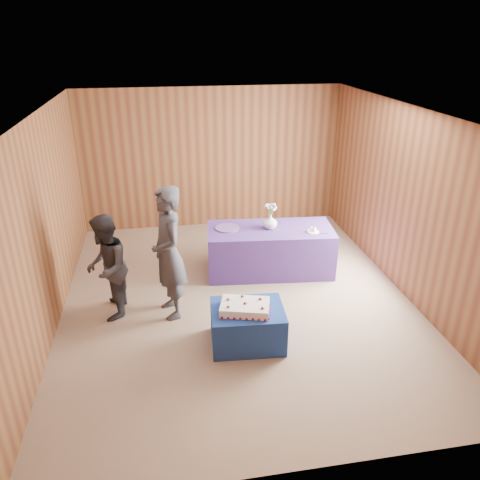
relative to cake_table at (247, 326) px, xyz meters
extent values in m
plane|color=#88725E|center=(0.04, 1.04, -0.25)|extent=(6.00, 6.00, 0.00)
cube|color=brown|center=(0.04, 4.04, 1.10)|extent=(5.00, 0.04, 2.70)
cube|color=brown|center=(0.04, -1.96, 1.10)|extent=(5.00, 0.04, 2.70)
cube|color=brown|center=(-2.46, 1.04, 1.10)|extent=(0.04, 6.00, 2.70)
cube|color=brown|center=(2.54, 1.04, 1.10)|extent=(0.04, 6.00, 2.70)
cube|color=white|center=(0.04, 1.04, 2.45)|extent=(5.00, 6.00, 0.04)
cube|color=navy|center=(0.00, 0.00, 0.00)|extent=(0.95, 0.76, 0.50)
cube|color=#4E3187|center=(0.72, 1.85, 0.12)|extent=(2.08, 1.09, 0.75)
cube|color=white|center=(-0.04, -0.04, 0.30)|extent=(0.67, 0.53, 0.11)
sphere|color=maroon|center=(-0.38, -0.15, 0.27)|extent=(0.03, 0.03, 0.03)
sphere|color=maroon|center=(0.19, -0.30, 0.27)|extent=(0.03, 0.03, 0.03)
sphere|color=maroon|center=(-0.27, 0.23, 0.27)|extent=(0.03, 0.03, 0.03)
sphere|color=maroon|center=(0.30, 0.08, 0.27)|extent=(0.03, 0.03, 0.03)
sphere|color=maroon|center=(-0.24, -0.08, 0.38)|extent=(0.04, 0.04, 0.04)
cone|color=#124E18|center=(-0.21, -0.08, 0.36)|extent=(0.02, 0.03, 0.02)
sphere|color=maroon|center=(0.14, 0.01, 0.38)|extent=(0.04, 0.04, 0.04)
cone|color=#124E18|center=(0.16, 0.01, 0.36)|extent=(0.02, 0.03, 0.02)
sphere|color=maroon|center=(-0.04, -0.04, 0.38)|extent=(0.04, 0.04, 0.04)
cone|color=#124E18|center=(-0.02, -0.04, 0.36)|extent=(0.02, 0.03, 0.02)
imported|color=silver|center=(0.72, 1.87, 0.62)|extent=(0.26, 0.26, 0.23)
cylinder|color=#2D6D2B|center=(0.75, 1.87, 0.80)|extent=(0.01, 0.01, 0.13)
sphere|color=#C2A9DB|center=(0.79, 1.87, 0.86)|extent=(0.04, 0.04, 0.04)
cylinder|color=#2D6D2B|center=(0.74, 1.88, 0.80)|extent=(0.01, 0.01, 0.13)
sphere|color=white|center=(0.78, 1.91, 0.86)|extent=(0.04, 0.04, 0.04)
cylinder|color=#2D6D2B|center=(0.73, 1.90, 0.80)|extent=(0.01, 0.01, 0.13)
sphere|color=#C2A9DB|center=(0.75, 1.94, 0.86)|extent=(0.04, 0.04, 0.04)
cylinder|color=#2D6D2B|center=(0.71, 1.90, 0.80)|extent=(0.01, 0.01, 0.13)
sphere|color=white|center=(0.70, 1.94, 0.86)|extent=(0.04, 0.04, 0.04)
cylinder|color=#2D6D2B|center=(0.70, 1.89, 0.80)|extent=(0.01, 0.01, 0.13)
sphere|color=#C2A9DB|center=(0.66, 1.93, 0.86)|extent=(0.04, 0.04, 0.04)
cylinder|color=#2D6D2B|center=(0.69, 1.88, 0.80)|extent=(0.01, 0.01, 0.13)
sphere|color=white|center=(0.64, 1.89, 0.86)|extent=(0.04, 0.04, 0.04)
cylinder|color=#2D6D2B|center=(0.69, 1.86, 0.80)|extent=(0.01, 0.01, 0.13)
sphere|color=#C2A9DB|center=(0.64, 1.84, 0.86)|extent=(0.04, 0.04, 0.04)
cylinder|color=#2D6D2B|center=(0.70, 1.84, 0.80)|extent=(0.01, 0.01, 0.13)
sphere|color=white|center=(0.66, 1.81, 0.86)|extent=(0.04, 0.04, 0.04)
cylinder|color=#2D6D2B|center=(0.71, 1.84, 0.80)|extent=(0.01, 0.01, 0.13)
sphere|color=#C2A9DB|center=(0.70, 1.79, 0.86)|extent=(0.04, 0.04, 0.04)
cylinder|color=#2D6D2B|center=(0.73, 1.84, 0.80)|extent=(0.01, 0.01, 0.13)
sphere|color=white|center=(0.75, 1.80, 0.86)|extent=(0.04, 0.04, 0.04)
cylinder|color=#2D6D2B|center=(0.74, 1.85, 0.80)|extent=(0.01, 0.01, 0.13)
sphere|color=#C2A9DB|center=(0.78, 1.82, 0.86)|extent=(0.04, 0.04, 0.04)
cylinder|color=#6D4D9A|center=(0.04, 1.97, 0.51)|extent=(0.48, 0.48, 0.02)
cylinder|color=white|center=(1.34, 1.60, 0.51)|extent=(0.24, 0.24, 0.01)
cube|color=white|center=(1.34, 1.60, 0.54)|extent=(0.10, 0.10, 0.06)
sphere|color=maroon|center=(1.34, 1.58, 0.59)|extent=(0.03, 0.03, 0.03)
cube|color=silver|center=(1.43, 1.52, 0.50)|extent=(0.26, 0.07, 0.00)
imported|color=#393943|center=(-0.91, 0.86, 0.68)|extent=(0.59, 0.76, 1.85)
imported|color=#30313A|center=(-1.75, 0.96, 0.49)|extent=(0.58, 0.73, 1.48)
camera|label=1|loc=(-0.93, -4.81, 3.41)|focal=35.00mm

